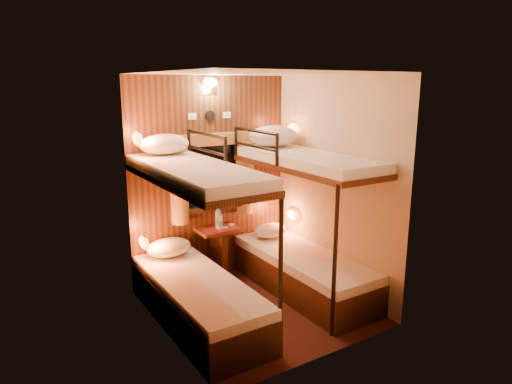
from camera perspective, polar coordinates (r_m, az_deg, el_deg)
floor at (r=4.97m, az=0.19°, el=-14.25°), size 2.10×2.10×0.00m
ceiling at (r=4.40m, az=0.21°, el=14.64°), size 2.10×2.10×0.00m
wall_back at (r=5.43m, az=-5.75°, el=1.58°), size 2.40×0.00×2.40m
wall_front at (r=3.73m, az=8.91°, el=-4.00°), size 2.40×0.00×2.40m
wall_left at (r=4.11m, az=-11.68°, el=-2.48°), size 0.00×2.40×2.40m
wall_right at (r=5.13m, az=9.67°, el=0.76°), size 0.00×2.40×2.40m
back_panel at (r=5.42m, az=-5.68°, el=1.56°), size 2.00×0.03×2.40m
bunk_left at (r=4.50m, az=-7.36°, el=-9.52°), size 0.72×1.90×1.82m
bunk_right at (r=5.14m, az=5.92°, el=-6.55°), size 0.72×1.90×1.82m
window at (r=5.39m, az=-5.53°, el=1.30°), size 1.00×0.12×0.79m
curtains at (r=5.35m, az=-5.39°, el=2.11°), size 1.10×0.22×1.00m
back_fixtures at (r=5.27m, az=-5.77°, el=12.69°), size 0.54×0.09×0.48m
reading_lamps at (r=5.12m, az=-4.01°, el=1.35°), size 2.00×0.20×1.25m
table at (r=5.47m, az=-4.62°, el=-6.85°), size 0.50×0.34×0.66m
bottle_left at (r=5.30m, az=-4.53°, el=-3.78°), size 0.06×0.06×0.21m
bottle_right at (r=5.34m, az=-4.75°, el=-3.50°), size 0.07×0.07×0.25m
sachet_a at (r=5.40m, az=-3.97°, el=-4.46°), size 0.10×0.08×0.01m
sachet_b at (r=5.51m, az=-3.12°, el=-4.08°), size 0.10×0.09×0.01m
pillow_lower_left at (r=5.13m, az=-10.85°, el=-6.80°), size 0.50×0.36×0.20m
pillow_lower_right at (r=5.65m, az=1.80°, el=-4.82°), size 0.43×0.31×0.17m
pillow_upper_left at (r=4.86m, az=-11.42°, el=5.89°), size 0.54×0.38×0.21m
pillow_upper_right at (r=5.36m, az=2.20°, el=7.02°), size 0.63×0.45×0.25m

